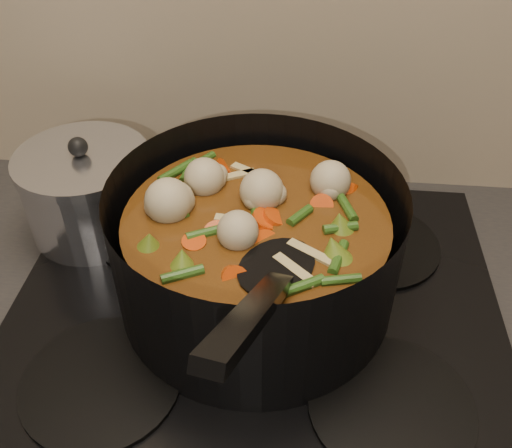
{
  "coord_description": "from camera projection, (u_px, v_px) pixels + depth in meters",
  "views": [
    {
      "loc": [
        0.05,
        1.44,
        1.48
      ],
      "look_at": [
        -0.0,
        1.95,
        1.05
      ],
      "focal_mm": 40.0,
      "sensor_mm": 36.0,
      "label": 1
    }
  ],
  "objects": [
    {
      "name": "stovetop",
      "position": [
        255.0,
        310.0,
        0.73
      ],
      "size": [
        0.62,
        0.54,
        0.03
      ],
      "color": "black",
      "rests_on": "counter"
    },
    {
      "name": "stockpot",
      "position": [
        256.0,
        250.0,
        0.69
      ],
      "size": [
        0.44,
        0.52,
        0.25
      ],
      "rotation": [
        0.0,
        0.0,
        -0.39
      ],
      "color": "black",
      "rests_on": "stovetop"
    },
    {
      "name": "saucepan",
      "position": [
        89.0,
        192.0,
        0.81
      ],
      "size": [
        0.18,
        0.18,
        0.15
      ],
      "rotation": [
        0.0,
        0.0,
        -0.32
      ],
      "color": "silver",
      "rests_on": "stovetop"
    }
  ]
}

